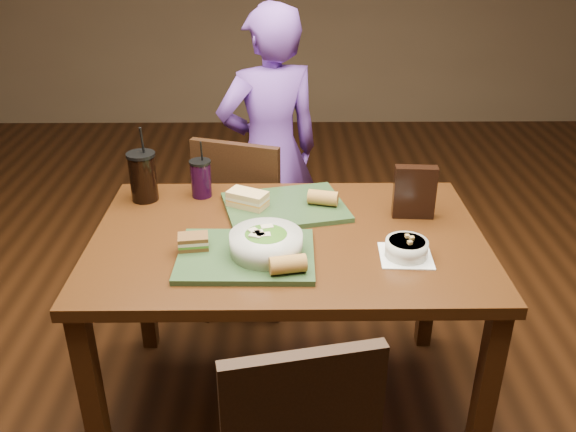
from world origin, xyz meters
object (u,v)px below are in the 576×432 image
object	(u,v)px
sandwich_near	(193,242)
cup_berry	(201,178)
salad_bowl	(266,242)
baguette_near	(288,264)
sandwich_far	(248,199)
soup_bowl	(406,248)
diner	(270,154)
tray_near	(246,256)
dining_table	(288,258)
cup_cola	(143,176)
baguette_far	(323,198)
chip_bag	(414,192)
chair_far	(239,219)
tray_far	(285,207)

from	to	relation	value
sandwich_near	cup_berry	size ratio (longest dim) A/B	0.46
salad_bowl	baguette_near	world-z (taller)	salad_bowl
sandwich_far	soup_bowl	bearing A→B (deg)	-33.12
salad_bowl	sandwich_far	world-z (taller)	salad_bowl
diner	tray_near	xyz separation A→B (m)	(-0.06, -1.06, 0.07)
diner	cup_berry	bearing A→B (deg)	46.49
sandwich_near	cup_berry	bearing A→B (deg)	93.18
diner	soup_bowl	distance (m)	1.15
dining_table	cup_cola	world-z (taller)	cup_cola
baguette_far	chip_bag	bearing A→B (deg)	-11.48
baguette_near	tray_near	bearing A→B (deg)	138.81
cup_cola	dining_table	bearing A→B (deg)	-28.07
chair_far	baguette_far	xyz separation A→B (m)	(0.34, -0.43, 0.31)
sandwich_near	salad_bowl	bearing A→B (deg)	-7.89
soup_bowl	cup_berry	xyz separation A→B (m)	(-0.69, 0.46, 0.04)
chair_far	chip_bag	bearing A→B (deg)	-37.32
baguette_near	diner	bearing A→B (deg)	93.44
baguette_far	cup_berry	size ratio (longest dim) A/B	0.49
salad_bowl	chip_bag	distance (m)	0.58
cup_berry	tray_near	bearing A→B (deg)	-67.66
chip_bag	sandwich_far	bearing A→B (deg)	178.82
chair_far	baguette_near	size ratio (longest dim) A/B	8.17
salad_bowl	chip_bag	xyz separation A→B (m)	(0.51, 0.28, 0.04)
baguette_far	tray_near	bearing A→B (deg)	-127.00
sandwich_far	baguette_far	distance (m)	0.27
tray_near	salad_bowl	distance (m)	0.08
sandwich_far	baguette_near	bearing A→B (deg)	-72.80
tray_far	sandwich_near	distance (m)	0.42
dining_table	sandwich_far	world-z (taller)	sandwich_far
chair_far	sandwich_near	world-z (taller)	chair_far
dining_table	baguette_far	distance (m)	0.27
dining_table	cup_cola	size ratio (longest dim) A/B	4.57
soup_bowl	sandwich_near	size ratio (longest dim) A/B	1.66
sandwich_far	cup_berry	distance (m)	0.22
tray_far	salad_bowl	world-z (taller)	salad_bowl
cup_cola	sandwich_near	bearing A→B (deg)	-59.83
cup_berry	chip_bag	distance (m)	0.78
diner	baguette_near	world-z (taller)	diner
salad_bowl	sandwich_near	size ratio (longest dim) A/B	2.22
tray_far	chip_bag	world-z (taller)	chip_bag
dining_table	sandwich_far	bearing A→B (deg)	127.43
chair_far	diner	world-z (taller)	diner
baguette_far	chair_far	bearing A→B (deg)	128.07
sandwich_near	sandwich_far	world-z (taller)	sandwich_far
dining_table	salad_bowl	bearing A→B (deg)	-115.12
chair_far	tray_far	size ratio (longest dim) A/B	2.09
salad_bowl	dining_table	bearing A→B (deg)	64.88
dining_table	baguette_near	size ratio (longest dim) A/B	12.07
cup_berry	chip_bag	xyz separation A→B (m)	(0.76, -0.18, 0.02)
chip_bag	chair_far	bearing A→B (deg)	146.97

